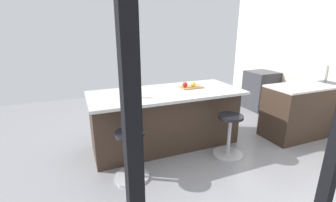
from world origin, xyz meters
name	(u,v)px	position (x,y,z in m)	size (l,w,h in m)	color
ground_plane	(190,145)	(0.00, 0.00, 0.00)	(7.01, 7.01, 0.00)	gray
interior_partition_left	(320,54)	(-2.69, 0.00, 1.35)	(0.15, 4.81, 2.70)	silver
sink_cabinet	(318,107)	(-2.35, 0.38, 0.46)	(2.11, 0.60, 1.19)	#38281E
oven_range	(260,90)	(-2.34, -1.02, 0.44)	(0.60, 0.61, 0.88)	#38383D
kitchen_island	(166,118)	(0.36, -0.17, 0.46)	(2.31, 0.99, 0.91)	#38281E
stool_by_window	(229,137)	(-0.37, 0.50, 0.30)	(0.44, 0.44, 0.64)	#B7B7BC
stool_middle	(131,157)	(1.10, 0.50, 0.30)	(0.44, 0.44, 0.64)	#B7B7BC
cutting_board	(191,87)	(-0.08, -0.20, 0.92)	(0.36, 0.24, 0.02)	tan
apple_yellow	(193,84)	(-0.10, -0.16, 0.97)	(0.08, 0.08, 0.08)	gold
apple_red	(185,85)	(0.03, -0.18, 0.97)	(0.08, 0.08, 0.08)	red
water_bottle	(130,89)	(0.94, -0.03, 1.03)	(0.06, 0.06, 0.31)	silver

